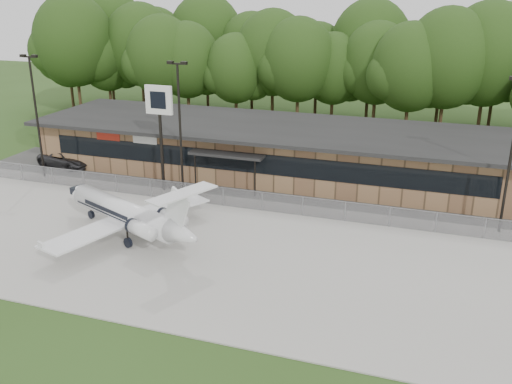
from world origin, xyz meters
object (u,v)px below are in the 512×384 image
(terminal, at_px, (272,148))
(business_jet, at_px, (129,215))
(suv, at_px, (66,159))
(pole_sign, at_px, (159,111))

(terminal, distance_m, business_jet, 16.69)
(business_jet, bearing_deg, suv, 162.13)
(business_jet, xyz_separation_m, pole_sign, (-2.18, 8.88, 4.76))
(suv, bearing_deg, business_jet, -121.79)
(terminal, xyz_separation_m, pole_sign, (-6.82, -7.14, 4.21))
(terminal, bearing_deg, suv, -166.47)
(terminal, xyz_separation_m, suv, (-18.02, -4.33, -1.44))
(terminal, bearing_deg, business_jet, -106.16)
(terminal, height_order, suv, terminal)
(business_jet, distance_m, pole_sign, 10.30)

